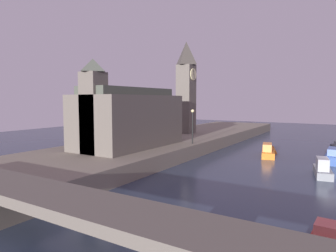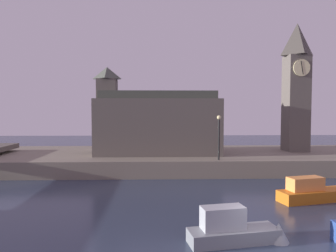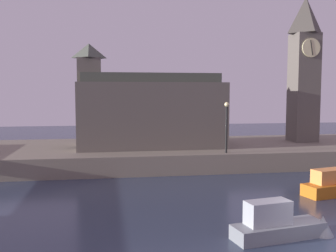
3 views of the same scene
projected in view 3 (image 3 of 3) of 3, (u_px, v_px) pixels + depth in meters
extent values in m
plane|color=#2D384C|center=(329.00, 248.00, 15.24)|extent=(120.00, 120.00, 0.00)
cube|color=slate|center=(204.00, 152.00, 34.86)|extent=(70.00, 12.00, 1.50)
cube|color=#5B544C|center=(303.00, 88.00, 36.52)|extent=(2.26, 2.26, 10.11)
cylinder|color=beige|center=(311.00, 48.00, 35.04)|extent=(1.72, 0.12, 1.72)
cube|color=black|center=(312.00, 48.00, 34.97)|extent=(0.31, 0.04, 1.36)
pyramid|color=#403A35|center=(306.00, 15.00, 35.95)|extent=(2.49, 2.49, 3.38)
cube|color=#5B544C|center=(151.00, 115.00, 33.46)|extent=(12.20, 6.11, 5.45)
cube|color=#5B544C|center=(90.00, 103.00, 32.57)|extent=(1.90, 1.90, 7.49)
pyramid|color=#474C42|center=(89.00, 51.00, 32.20)|extent=(2.09, 2.09, 1.20)
cube|color=#42473D|center=(150.00, 78.00, 33.19)|extent=(11.59, 3.67, 0.80)
cylinder|color=black|center=(226.00, 130.00, 29.57)|extent=(0.16, 0.16, 3.54)
sphere|color=#F2E099|center=(227.00, 104.00, 29.40)|extent=(0.36, 0.36, 0.36)
cube|color=#FF9947|center=(331.00, 176.00, 23.17)|extent=(2.41, 1.43, 0.84)
cube|color=gray|center=(278.00, 231.00, 16.28)|extent=(4.19, 1.92, 0.62)
cube|color=#A8ADB2|center=(268.00, 212.00, 16.14)|extent=(2.02, 1.18, 0.99)
cone|color=gray|center=(323.00, 227.00, 16.59)|extent=(1.28, 1.28, 1.01)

